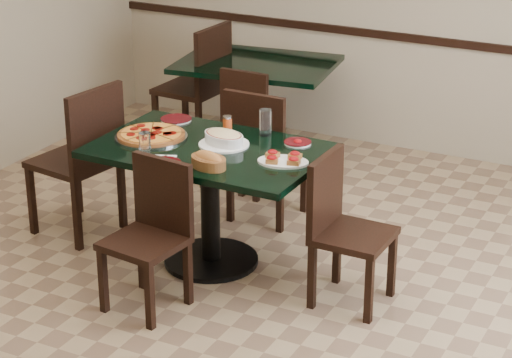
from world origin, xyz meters
The scene contains 21 objects.
floor centered at (0.00, 0.00, 0.00)m, with size 5.50×5.50×0.00m, color #8D7351.
room_shell centered at (1.02, 1.73, 1.17)m, with size 5.50×5.50×5.50m.
main_table centered at (-0.33, 0.31, 0.57)m, with size 1.36×0.88×0.75m.
back_table centered at (-0.93, 2.08, 0.52)m, with size 1.26×0.98×0.75m.
chair_far centered at (-0.33, 1.00, 0.51)m, with size 0.43×0.43×0.92m.
chair_near centered at (-0.37, -0.26, 0.47)m, with size 0.44×0.44×0.84m.
chair_right centered at (0.54, 0.25, 0.48)m, with size 0.41×0.41×0.86m.
chair_left centered at (-1.24, 0.30, 0.57)m, with size 0.53×0.53×1.00m.
back_chair_near centered at (-0.80, 1.54, 0.45)m, with size 0.38×0.38×0.81m.
back_chair_left centered at (-1.37, 2.00, 0.57)m, with size 0.50×0.50×1.00m.
pepperoni_pizza centered at (-0.73, 0.30, 0.77)m, with size 0.44×0.44×0.04m.
lasagna_casserole centered at (-0.27, 0.39, 0.80)m, with size 0.31×0.30×0.09m.
bread_basket centered at (-0.18, 0.04, 0.79)m, with size 0.26×0.21×0.10m.
bruschetta_platter centered at (0.16, 0.29, 0.77)m, with size 0.33×0.27×0.05m.
side_plate_near centered at (-0.42, -0.04, 0.76)m, with size 0.19×0.19×0.02m.
side_plate_far_r centered at (0.10, 0.61, 0.76)m, with size 0.16×0.16×0.03m.
side_plate_far_l centered at (-0.76, 0.64, 0.76)m, with size 0.20×0.20×0.02m.
napkin_setting centered at (-0.47, 0.01, 0.75)m, with size 0.21×0.21×0.01m.
water_glass_a centered at (-0.14, 0.66, 0.83)m, with size 0.08×0.08×0.16m, color white.
water_glass_b centered at (-0.58, 0.02, 0.82)m, with size 0.07×0.07×0.14m, color white.
pepper_shaker centered at (-0.37, 0.61, 0.80)m, with size 0.06×0.06×0.10m.
Camera 1 is at (2.40, -4.42, 2.80)m, focal length 70.00 mm.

